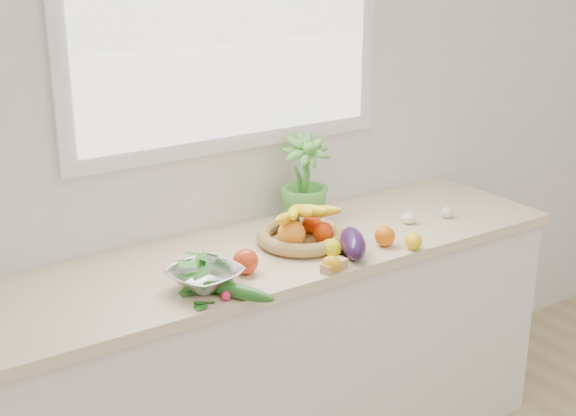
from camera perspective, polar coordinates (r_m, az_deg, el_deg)
back_wall at (r=2.97m, az=-4.26°, el=6.99°), size 4.50×0.02×2.70m
counter_cabinet at (r=3.07m, az=-1.00°, el=-11.06°), size 2.20×0.58×0.86m
countertop at (r=2.87m, az=-1.05°, el=-3.28°), size 2.24×0.62×0.04m
orange_loose at (r=2.89m, az=6.91°, el=-2.01°), size 0.07×0.07×0.07m
lemon_a at (r=2.67m, az=3.12°, el=-4.01°), size 0.08×0.09×0.06m
lemon_b at (r=2.88m, az=8.90°, el=-2.35°), size 0.08×0.09×0.06m
lemon_c at (r=2.79m, az=3.11°, el=-2.85°), size 0.08×0.09×0.06m
apple at (r=2.65m, az=-3.04°, el=-3.82°), size 0.11×0.11×0.09m
ginger at (r=2.68m, az=3.31°, el=-4.13°), size 0.11×0.07×0.03m
garlic_a at (r=3.22m, az=11.24°, el=-0.31°), size 0.05×0.05×0.04m
garlic_b at (r=2.92m, az=3.73°, el=-1.95°), size 0.07×0.07×0.05m
garlic_c at (r=3.13m, az=8.58°, el=-0.72°), size 0.06×0.06×0.04m
eggplant at (r=2.80m, az=4.64°, el=-2.51°), size 0.19×0.24×0.09m
cucumber at (r=2.49m, az=-3.58°, el=-5.93°), size 0.16×0.25×0.05m
radish at (r=2.48m, az=-4.42°, el=-6.24°), size 0.04×0.04×0.03m
potted_herb at (r=3.07m, az=1.17°, el=2.05°), size 0.24×0.24×0.34m
fruit_basket at (r=2.89m, az=0.94°, el=-1.65°), size 0.40×0.40×0.18m
colander_with_spinach at (r=2.54m, az=-5.96°, el=-4.57°), size 0.28×0.28×0.12m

